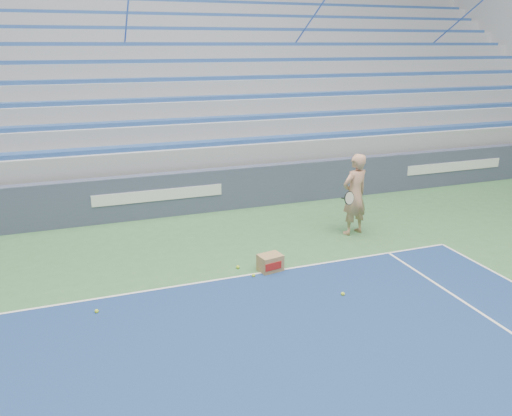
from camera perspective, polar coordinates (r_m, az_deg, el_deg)
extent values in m
cube|color=white|center=(9.24, -6.97, -8.53)|extent=(10.97, 0.05, 0.00)
cube|color=#3D455D|center=(12.72, -11.14, 1.43)|extent=(30.00, 0.30, 1.10)
cube|color=white|center=(12.55, -11.04, 1.45)|extent=(3.20, 0.02, 0.28)
cube|color=white|center=(16.42, 21.77, 4.42)|extent=(3.40, 0.02, 0.28)
cube|color=#989BA0|center=(17.10, -13.56, 5.56)|extent=(30.00, 8.50, 1.10)
cube|color=#989BA0|center=(16.95, -13.76, 8.19)|extent=(30.00, 8.50, 0.50)
cube|color=#294F96|center=(13.11, -11.91, 6.86)|extent=(29.60, 0.42, 0.11)
cube|color=#989BA0|center=(17.29, -14.05, 10.04)|extent=(30.00, 7.65, 0.50)
cube|color=#294F96|center=(13.85, -12.56, 9.51)|extent=(29.60, 0.42, 0.11)
cube|color=#989BA0|center=(17.65, -14.33, 11.82)|extent=(30.00, 6.80, 0.50)
cube|color=#294F96|center=(14.63, -13.15, 11.89)|extent=(29.60, 0.42, 0.11)
cube|color=#989BA0|center=(18.03, -14.61, 13.52)|extent=(30.00, 5.95, 0.50)
cube|color=#294F96|center=(15.43, -13.70, 14.03)|extent=(29.60, 0.42, 0.11)
cube|color=#989BA0|center=(18.43, -14.87, 15.15)|extent=(30.00, 5.10, 0.50)
cube|color=#294F96|center=(16.25, -14.19, 15.95)|extent=(29.60, 0.42, 0.11)
cube|color=#989BA0|center=(18.83, -15.13, 16.71)|extent=(30.00, 4.25, 0.50)
cube|color=#294F96|center=(17.09, -14.65, 17.68)|extent=(29.60, 0.42, 0.11)
cube|color=#989BA0|center=(19.26, -15.38, 18.20)|extent=(30.00, 3.40, 0.50)
cube|color=#294F96|center=(17.94, -15.07, 19.25)|extent=(29.60, 0.42, 0.11)
cube|color=#989BA0|center=(19.69, -15.62, 19.63)|extent=(30.00, 2.55, 0.50)
cube|color=#294F96|center=(18.81, -15.46, 20.67)|extent=(29.60, 0.42, 0.11)
cube|color=#989BA0|center=(20.14, -15.86, 21.00)|extent=(30.00, 1.70, 0.50)
cube|color=#989BA0|center=(23.71, 26.48, 13.73)|extent=(0.30, 8.80, 6.10)
cube|color=#989BA0|center=(21.25, -15.71, 16.23)|extent=(31.00, 0.40, 7.30)
cylinder|color=blue|center=(16.72, -14.64, 19.21)|extent=(0.05, 8.53, 5.04)
cylinder|color=blue|center=(18.34, 5.50, 19.55)|extent=(0.05, 8.53, 5.04)
cylinder|color=blue|center=(21.56, 20.91, 18.29)|extent=(0.05, 8.53, 5.04)
imported|color=tan|center=(11.43, 11.21, 1.52)|extent=(0.77, 0.60, 1.87)
cylinder|color=black|center=(11.04, 10.31, 1.08)|extent=(0.12, 0.27, 0.08)
cylinder|color=beige|center=(10.74, 10.61, 1.12)|extent=(0.29, 0.16, 0.28)
torus|color=black|center=(10.74, 10.61, 1.12)|extent=(0.31, 0.18, 0.30)
cube|color=#9F7C4D|center=(9.61, 1.64, -6.28)|extent=(0.49, 0.40, 0.33)
cube|color=#B21E19|center=(9.47, 2.01, -6.68)|extent=(0.35, 0.07, 0.15)
sphere|color=#BBDD2D|center=(8.89, 9.90, -9.66)|extent=(0.07, 0.07, 0.07)
sphere|color=#BBDD2D|center=(9.75, -2.09, -6.76)|extent=(0.07, 0.07, 0.07)
sphere|color=#BBDD2D|center=(9.41, -0.29, -7.72)|extent=(0.07, 0.07, 0.07)
sphere|color=#BBDD2D|center=(8.64, -17.75, -11.17)|extent=(0.07, 0.07, 0.07)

